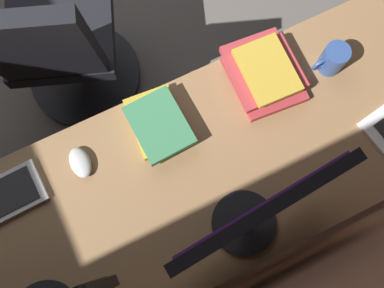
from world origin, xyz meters
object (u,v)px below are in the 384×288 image
(mouse_spare, at_px, (80,163))
(coffee_mug, at_px, (333,59))
(book_stack_far, at_px, (264,73))
(monitor_primary, at_px, (255,216))
(office_chair, at_px, (61,51))
(drawer_pedestal, at_px, (136,228))
(book_stack_near, at_px, (158,124))

(mouse_spare, relative_size, coffee_mug, 0.85)
(mouse_spare, relative_size, book_stack_far, 0.36)
(monitor_primary, relative_size, office_chair, 0.50)
(drawer_pedestal, bearing_deg, monitor_primary, 154.02)
(mouse_spare, bearing_deg, coffee_mug, 176.63)
(book_stack_near, bearing_deg, book_stack_far, -179.44)
(monitor_primary, bearing_deg, book_stack_far, -125.28)
(drawer_pedestal, height_order, coffee_mug, coffee_mug)
(book_stack_near, bearing_deg, drawer_pedestal, 43.87)
(book_stack_near, distance_m, coffee_mug, 0.61)
(monitor_primary, xyz_separation_m, mouse_spare, (0.38, -0.39, -0.23))
(book_stack_far, bearing_deg, drawer_pedestal, 20.34)
(mouse_spare, height_order, book_stack_near, book_stack_near)
(book_stack_near, xyz_separation_m, office_chair, (0.21, -0.55, -0.30))
(drawer_pedestal, distance_m, book_stack_near, 0.53)
(mouse_spare, bearing_deg, book_stack_near, -178.92)
(drawer_pedestal, height_order, book_stack_far, book_stack_far)
(coffee_mug, bearing_deg, book_stack_far, -15.60)
(drawer_pedestal, xyz_separation_m, mouse_spare, (0.04, -0.22, 0.40))
(drawer_pedestal, height_order, monitor_primary, monitor_primary)
(mouse_spare, relative_size, office_chair, 0.11)
(drawer_pedestal, relative_size, mouse_spare, 6.68)
(book_stack_near, height_order, book_stack_far, book_stack_far)
(mouse_spare, distance_m, office_chair, 0.63)
(mouse_spare, distance_m, coffee_mug, 0.88)
(book_stack_near, height_order, coffee_mug, coffee_mug)
(monitor_primary, distance_m, book_stack_near, 0.46)
(monitor_primary, relative_size, book_stack_near, 2.00)
(monitor_primary, distance_m, book_stack_far, 0.53)
(drawer_pedestal, xyz_separation_m, monitor_primary, (-0.34, 0.17, 0.63))
(book_stack_near, relative_size, book_stack_far, 0.83)
(monitor_primary, bearing_deg, office_chair, -71.52)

